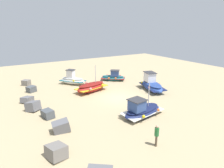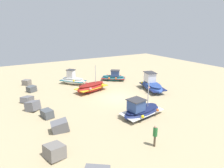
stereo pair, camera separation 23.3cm
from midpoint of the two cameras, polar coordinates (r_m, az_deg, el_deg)
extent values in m
plane|color=tan|center=(24.11, 1.18, -3.95)|extent=(56.44, 56.44, 0.00)
ellipsoid|color=navy|center=(19.61, 8.44, -7.86)|extent=(2.50, 4.69, 0.93)
cube|color=white|center=(19.59, 8.44, -7.75)|extent=(2.49, 4.51, 0.20)
ellipsoid|color=#151E45|center=(19.47, 8.48, -6.96)|extent=(2.16, 4.12, 0.24)
cube|color=#2D4784|center=(18.67, 6.79, -6.03)|extent=(1.39, 1.45, 1.02)
cube|color=#333338|center=(18.47, 6.85, -4.49)|extent=(1.61, 1.68, 0.06)
cylinder|color=#B7B7BC|center=(19.56, 10.14, -3.00)|extent=(0.08, 0.08, 2.36)
sphere|color=orange|center=(19.66, 12.76, -7.23)|extent=(0.30, 0.30, 0.30)
sphere|color=#EA7F75|center=(20.14, 6.30, -6.32)|extent=(0.30, 0.30, 0.30)
sphere|color=yellow|center=(18.20, 8.65, -9.17)|extent=(0.30, 0.30, 0.30)
ellipsoid|color=#1E6670|center=(31.44, 0.06, 1.68)|extent=(3.49, 3.82, 0.80)
cube|color=maroon|center=(31.43, 0.06, 1.75)|extent=(3.41, 3.71, 0.13)
ellipsoid|color=#1A565F|center=(31.36, 0.06, 2.23)|extent=(3.05, 3.34, 0.18)
cube|color=#2D4784|center=(31.21, 0.62, 3.08)|extent=(1.53, 1.56, 0.86)
cube|color=#333338|center=(31.10, 0.62, 3.91)|extent=(1.78, 1.81, 0.06)
sphere|color=red|center=(32.32, -1.59, 2.49)|extent=(0.29, 0.29, 0.29)
sphere|color=orange|center=(30.70, -1.13, 1.71)|extent=(0.29, 0.29, 0.29)
sphere|color=#EA7F75|center=(32.15, 0.27, 2.49)|extent=(0.29, 0.29, 0.29)
sphere|color=orange|center=(30.54, 0.83, 1.71)|extent=(0.29, 0.29, 0.29)
sphere|color=red|center=(32.04, 2.14, 2.34)|extent=(0.29, 0.29, 0.29)
ellipsoid|color=#2D4C9E|center=(27.22, 11.15, -0.73)|extent=(5.19, 3.14, 1.13)
cube|color=navy|center=(27.20, 11.15, -0.63)|extent=(5.00, 3.09, 0.21)
ellipsoid|color=navy|center=(27.10, 11.19, 0.12)|extent=(4.55, 2.72, 0.27)
cube|color=white|center=(27.66, 10.49, 1.98)|extent=(1.78, 1.51, 1.22)
cube|color=#333338|center=(27.51, 10.56, 3.27)|extent=(2.06, 1.76, 0.06)
sphere|color=#EA7F75|center=(25.73, 10.29, -0.98)|extent=(0.24, 0.24, 0.24)
sphere|color=orange|center=(27.58, 13.05, 0.02)|extent=(0.24, 0.24, 0.24)
sphere|color=yellow|center=(27.69, 8.30, 0.47)|extent=(0.24, 0.24, 0.24)
ellipsoid|color=white|center=(30.08, -11.37, 0.87)|extent=(4.01, 3.67, 1.01)
cube|color=#1E6670|center=(30.06, -11.37, 0.95)|extent=(3.91, 3.59, 0.13)
ellipsoid|color=beige|center=(29.97, -11.41, 1.60)|extent=(3.52, 3.21, 0.20)
cube|color=white|center=(29.96, -11.93, 2.85)|extent=(1.32, 1.30, 1.15)
cube|color=#333338|center=(29.82, -12.00, 3.97)|extent=(1.53, 1.51, 0.06)
sphere|color=yellow|center=(28.91, -11.17, 0.91)|extent=(0.27, 0.27, 0.27)
sphere|color=red|center=(31.09, -11.61, 1.89)|extent=(0.27, 0.27, 0.27)
ellipsoid|color=maroon|center=(26.31, -6.11, -1.02)|extent=(2.87, 4.75, 1.10)
cube|color=gold|center=(26.29, -6.12, -0.91)|extent=(2.88, 4.60, 0.11)
ellipsoid|color=maroon|center=(26.18, -6.14, -0.08)|extent=(2.51, 4.18, 0.19)
cylinder|color=#B7B7BC|center=(26.30, -5.00, 2.90)|extent=(0.08, 0.08, 2.36)
sphere|color=yellow|center=(26.12, -2.94, -0.28)|extent=(0.34, 0.34, 0.34)
sphere|color=#EA7F75|center=(26.96, -7.55, 0.32)|extent=(0.34, 0.34, 0.34)
sphere|color=#EA7F75|center=(24.84, -6.43, -1.42)|extent=(0.34, 0.34, 0.34)
cylinder|color=brown|center=(15.25, 12.09, -15.69)|extent=(0.14, 0.14, 0.82)
cylinder|color=brown|center=(15.39, 12.04, -15.37)|extent=(0.14, 0.14, 0.82)
cylinder|color=#236B33|center=(14.96, 12.23, -13.21)|extent=(0.32, 0.32, 0.61)
sphere|color=tan|center=(14.76, 12.33, -11.80)|extent=(0.22, 0.22, 0.22)
cube|color=slate|center=(14.40, -16.11, -18.05)|extent=(1.59, 1.43, 1.11)
cube|color=slate|center=(17.23, -14.74, -11.70)|extent=(1.18, 1.58, 1.18)
cube|color=#4C5156|center=(20.06, -18.22, -8.09)|extent=(1.47, 1.11, 0.85)
cube|color=slate|center=(22.09, -21.94, -5.88)|extent=(1.74, 1.64, 1.22)
cube|color=slate|center=(24.79, -23.34, -4.05)|extent=(1.68, 1.66, 0.80)
cube|color=#4C5156|center=(28.13, -22.30, -1.37)|extent=(1.29, 1.35, 0.81)
cube|color=slate|center=(31.51, -23.52, 0.36)|extent=(1.35, 1.35, 0.81)
camera|label=1|loc=(0.12, -90.25, -0.08)|focal=32.00mm
camera|label=2|loc=(0.12, 89.75, 0.08)|focal=32.00mm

